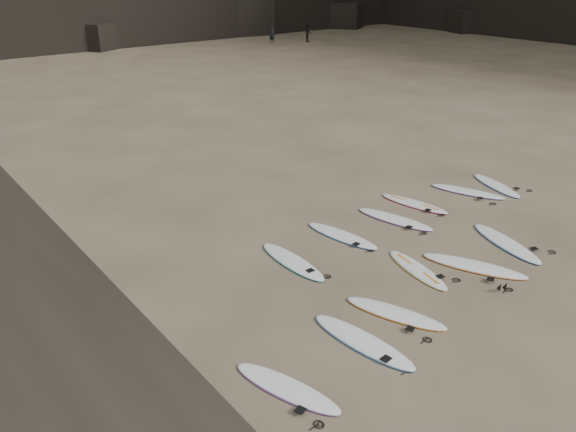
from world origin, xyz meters
The scene contains 15 objects.
ground centered at (0.00, 0.00, 0.00)m, with size 240.00×240.00×0.00m, color #897559.
surfboard_0 centered at (-3.75, -0.88, 0.05)m, with size 0.64×2.68×0.10m, color white.
surfboard_1 centered at (-2.40, -0.60, 0.04)m, with size 0.59×2.46×0.09m, color white.
surfboard_2 centered at (-0.42, 0.40, 0.04)m, with size 0.56×2.33×0.08m, color white.
surfboard_3 centered at (0.92, -0.42, 0.05)m, with size 0.66×2.76×0.10m, color white.
surfboard_4 centered at (2.80, -0.20, 0.05)m, with size 0.65×2.71×0.10m, color white.
surfboard_5 centered at (-2.74, 2.80, 0.05)m, with size 0.62×2.60×0.09m, color white.
surfboard_6 centered at (-0.61, 3.11, 0.05)m, with size 0.61×2.54×0.09m, color white.
surfboard_7 centered at (1.51, 2.92, 0.05)m, with size 0.63×2.62×0.09m, color white.
surfboard_8 centered at (2.96, 3.36, 0.04)m, with size 0.60×2.49×0.09m, color white.
surfboard_9 centered at (5.29, 2.89, 0.05)m, with size 0.62×2.60×0.09m, color white.
surfboard_10 centered at (6.60, 2.60, 0.05)m, with size 0.60×2.51×0.09m, color white.
surfboard_11 centered at (-5.92, -1.00, 0.04)m, with size 0.58×2.40×0.09m, color white.
person_a centered at (23.12, 38.27, 0.81)m, with size 0.59×0.39×1.62m, color black.
person_b centered at (26.66, 36.93, 0.88)m, with size 0.85×0.67×1.76m, color black.
Camera 1 is at (-11.12, -7.61, 7.53)m, focal length 35.00 mm.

